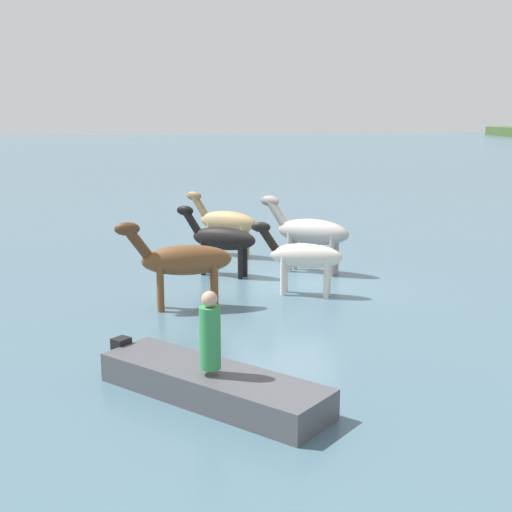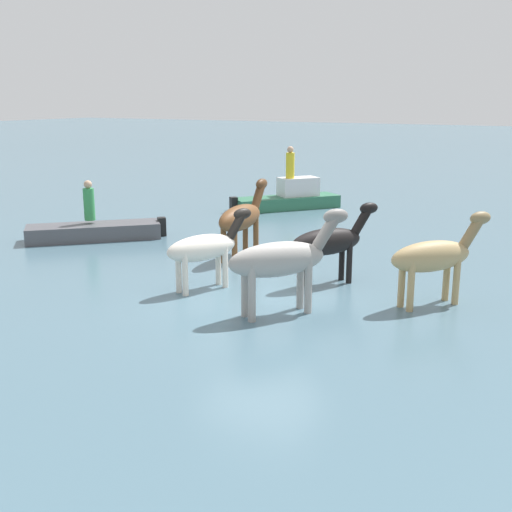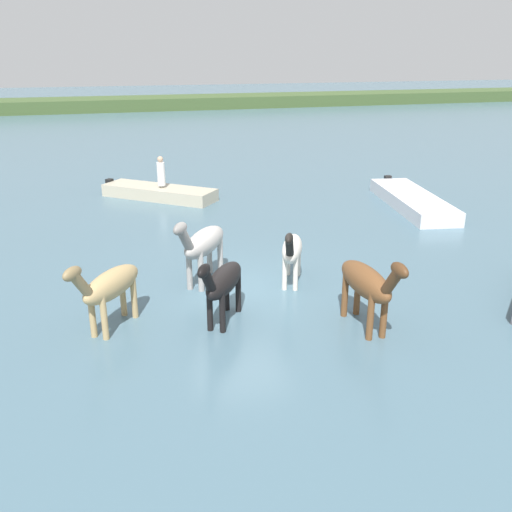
{
  "view_description": "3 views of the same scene",
  "coord_description": "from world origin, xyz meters",
  "px_view_note": "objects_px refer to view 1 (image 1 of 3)",
  "views": [
    {
      "loc": [
        17.29,
        -3.43,
        4.44
      ],
      "look_at": [
        0.35,
        -0.85,
        0.74
      ],
      "focal_mm": 49.63,
      "sensor_mm": 36.0,
      "label": 1
    },
    {
      "loc": [
        -6.09,
        11.39,
        4.14
      ],
      "look_at": [
        0.72,
        -0.91,
        0.63
      ],
      "focal_mm": 44.83,
      "sensor_mm": 36.0,
      "label": 2
    },
    {
      "loc": [
        -3.2,
        -12.72,
        5.81
      ],
      "look_at": [
        0.51,
        0.2,
        0.82
      ],
      "focal_mm": 39.06,
      "sensor_mm": 36.0,
      "label": 3
    }
  ],
  "objects_px": {
    "horse_dark_mare": "(310,232)",
    "person_spotter_bow": "(210,333)",
    "horse_mid_herd": "(183,261)",
    "horse_lead": "(221,239)",
    "horse_chestnut_trailing": "(303,256)",
    "horse_rear_stallion": "(226,222)",
    "boat_skiff_near": "(211,389)"
  },
  "relations": [
    {
      "from": "horse_rear_stallion",
      "to": "horse_chestnut_trailing",
      "type": "bearing_deg",
      "value": 143.48
    },
    {
      "from": "horse_dark_mare",
      "to": "horse_mid_herd",
      "type": "height_order",
      "value": "horse_dark_mare"
    },
    {
      "from": "horse_rear_stallion",
      "to": "person_spotter_bow",
      "type": "bearing_deg",
      "value": 120.28
    },
    {
      "from": "horse_lead",
      "to": "horse_mid_herd",
      "type": "xyz_separation_m",
      "value": [
        2.94,
        -1.14,
        0.1
      ]
    },
    {
      "from": "horse_lead",
      "to": "horse_rear_stallion",
      "type": "height_order",
      "value": "horse_rear_stallion"
    },
    {
      "from": "horse_chestnut_trailing",
      "to": "horse_mid_herd",
      "type": "height_order",
      "value": "horse_mid_herd"
    },
    {
      "from": "horse_mid_herd",
      "to": "horse_rear_stallion",
      "type": "bearing_deg",
      "value": -107.9
    },
    {
      "from": "horse_dark_mare",
      "to": "person_spotter_bow",
      "type": "height_order",
      "value": "horse_dark_mare"
    },
    {
      "from": "horse_lead",
      "to": "horse_rear_stallion",
      "type": "bearing_deg",
      "value": -66.03
    },
    {
      "from": "horse_lead",
      "to": "boat_skiff_near",
      "type": "xyz_separation_m",
      "value": [
        7.92,
        -0.98,
        -0.83
      ]
    },
    {
      "from": "horse_rear_stallion",
      "to": "horse_lead",
      "type": "bearing_deg",
      "value": 118.76
    },
    {
      "from": "horse_chestnut_trailing",
      "to": "horse_lead",
      "type": "height_order",
      "value": "horse_lead"
    },
    {
      "from": "horse_rear_stallion",
      "to": "horse_mid_herd",
      "type": "bearing_deg",
      "value": 111.88
    },
    {
      "from": "horse_lead",
      "to": "horse_chestnut_trailing",
      "type": "bearing_deg",
      "value": 160.23
    },
    {
      "from": "horse_lead",
      "to": "horse_dark_mare",
      "type": "distance_m",
      "value": 2.37
    },
    {
      "from": "horse_chestnut_trailing",
      "to": "person_spotter_bow",
      "type": "height_order",
      "value": "person_spotter_bow"
    },
    {
      "from": "horse_dark_mare",
      "to": "horse_mid_herd",
      "type": "distance_m",
      "value": 4.57
    },
    {
      "from": "horse_chestnut_trailing",
      "to": "horse_dark_mare",
      "type": "relative_size",
      "value": 0.93
    },
    {
      "from": "horse_lead",
      "to": "horse_mid_herd",
      "type": "bearing_deg",
      "value": 101.74
    },
    {
      "from": "horse_mid_herd",
      "to": "boat_skiff_near",
      "type": "bearing_deg",
      "value": 89.86
    },
    {
      "from": "horse_chestnut_trailing",
      "to": "boat_skiff_near",
      "type": "distance_m",
      "value": 6.34
    },
    {
      "from": "horse_chestnut_trailing",
      "to": "horse_rear_stallion",
      "type": "xyz_separation_m",
      "value": [
        -4.65,
        -1.31,
        0.08
      ]
    },
    {
      "from": "horse_dark_mare",
      "to": "horse_mid_herd",
      "type": "xyz_separation_m",
      "value": [
        2.93,
        -3.51,
        -0.02
      ]
    },
    {
      "from": "horse_lead",
      "to": "horse_rear_stallion",
      "type": "relative_size",
      "value": 1.0
    },
    {
      "from": "horse_dark_mare",
      "to": "horse_rear_stallion",
      "type": "relative_size",
      "value": 1.09
    },
    {
      "from": "boat_skiff_near",
      "to": "person_spotter_bow",
      "type": "height_order",
      "value": "person_spotter_bow"
    },
    {
      "from": "horse_mid_herd",
      "to": "horse_dark_mare",
      "type": "bearing_deg",
      "value": -142.2
    },
    {
      "from": "horse_rear_stallion",
      "to": "boat_skiff_near",
      "type": "relative_size",
      "value": 0.6
    },
    {
      "from": "horse_mid_herd",
      "to": "person_spotter_bow",
      "type": "distance_m",
      "value": 5.16
    },
    {
      "from": "horse_chestnut_trailing",
      "to": "horse_lead",
      "type": "bearing_deg",
      "value": -28.58
    },
    {
      "from": "horse_lead",
      "to": "person_spotter_bow",
      "type": "distance_m",
      "value": 8.16
    },
    {
      "from": "horse_dark_mare",
      "to": "boat_skiff_near",
      "type": "xyz_separation_m",
      "value": [
        7.9,
        -3.35,
        -0.95
      ]
    }
  ]
}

